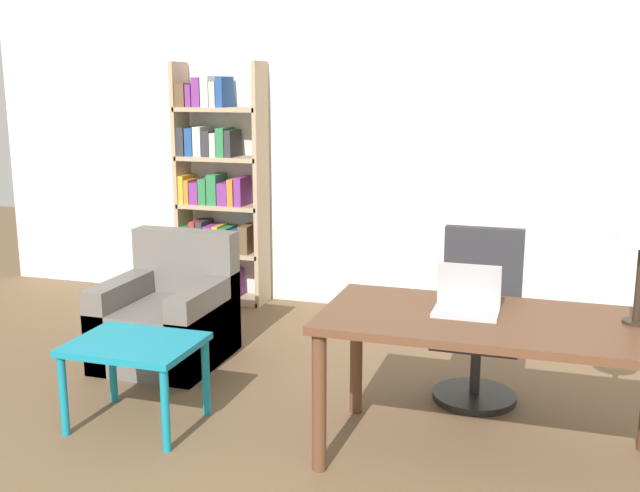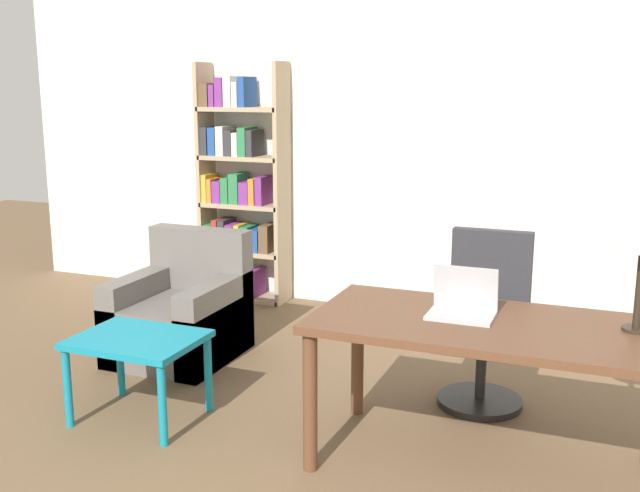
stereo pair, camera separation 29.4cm
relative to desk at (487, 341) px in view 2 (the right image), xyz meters
The scene contains 7 objects.
wall_back 2.58m from the desk, 105.66° to the left, with size 8.00×0.06×2.70m.
desk is the anchor object (origin of this frame).
laptop 0.20m from the desk, 157.43° to the left, with size 0.31×0.22×0.23m.
office_chair 0.82m from the desk, 99.59° to the left, with size 0.49×0.49×1.00m.
side_table_blue 1.88m from the desk, behind, with size 0.67×0.53×0.48m.
armchair 2.34m from the desk, 160.44° to the left, with size 0.74×0.80×0.84m.
bookshelf 3.32m from the desk, 138.43° to the left, with size 0.76×0.28×2.01m.
Camera 2 is at (1.19, -1.26, 1.82)m, focal length 42.00 mm.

